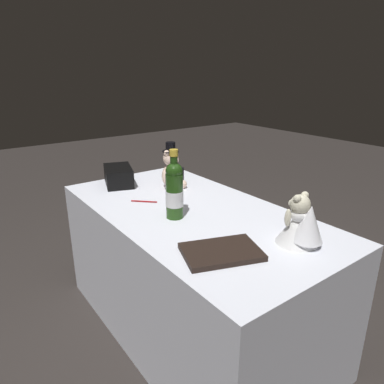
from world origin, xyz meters
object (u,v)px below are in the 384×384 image
object	(u,v)px
champagne_bottle	(174,190)
gift_case_black	(118,176)
signing_pen	(143,201)
teddy_bear_groom	(172,171)
guestbook	(221,252)
teddy_bear_bride	(302,224)

from	to	relation	value
champagne_bottle	gift_case_black	world-z (taller)	champagne_bottle
champagne_bottle	gift_case_black	distance (m)	0.66
signing_pen	gift_case_black	distance (m)	0.38
gift_case_black	signing_pen	bearing A→B (deg)	175.18
teddy_bear_groom	guestbook	world-z (taller)	teddy_bear_groom
gift_case_black	teddy_bear_bride	bearing A→B (deg)	-167.91
teddy_bear_bride	champagne_bottle	distance (m)	0.61
signing_pen	guestbook	bearing A→B (deg)	176.99
teddy_bear_bride	guestbook	size ratio (longest dim) A/B	0.73
champagne_bottle	signing_pen	bearing A→B (deg)	4.71
signing_pen	gift_case_black	world-z (taller)	gift_case_black
teddy_bear_groom	champagne_bottle	bearing A→B (deg)	147.92
teddy_bear_bride	champagne_bottle	world-z (taller)	champagne_bottle
teddy_bear_bride	champagne_bottle	bearing A→B (deg)	25.92
champagne_bottle	signing_pen	size ratio (longest dim) A/B	3.01
teddy_bear_groom	signing_pen	size ratio (longest dim) A/B	2.49
teddy_bear_groom	gift_case_black	world-z (taller)	teddy_bear_groom
gift_case_black	teddy_bear_groom	bearing A→B (deg)	-137.40
teddy_bear_bride	teddy_bear_groom	bearing A→B (deg)	1.13
teddy_bear_bride	champagne_bottle	size ratio (longest dim) A/B	0.65
teddy_bear_groom	champagne_bottle	xyz separation A→B (m)	(-0.39, 0.25, 0.04)
teddy_bear_bride	guestbook	xyz separation A→B (m)	(0.13, 0.32, -0.08)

